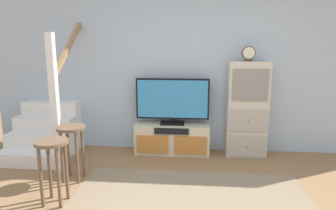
% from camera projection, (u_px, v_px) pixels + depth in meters
% --- Properties ---
extents(back_wall, '(6.40, 0.12, 2.70)m').
position_uv_depth(back_wall, '(193.00, 64.00, 4.58)').
color(back_wall, '#A8BCD1').
rests_on(back_wall, ground_plane).
extents(area_rug, '(2.60, 1.80, 0.01)m').
position_uv_depth(area_rug, '(190.00, 208.00, 3.03)').
color(area_rug, '#847056').
rests_on(area_rug, ground_plane).
extents(media_console, '(1.13, 0.38, 0.46)m').
position_uv_depth(media_console, '(172.00, 139.00, 4.57)').
color(media_console, beige).
rests_on(media_console, ground_plane).
extents(television, '(1.10, 0.22, 0.70)m').
position_uv_depth(television, '(172.00, 100.00, 4.48)').
color(television, black).
rests_on(television, media_console).
extents(side_cabinet, '(0.58, 0.38, 1.42)m').
position_uv_depth(side_cabinet, '(247.00, 110.00, 4.39)').
color(side_cabinet, beige).
rests_on(side_cabinet, ground_plane).
extents(desk_clock, '(0.19, 0.08, 0.22)m').
position_uv_depth(desk_clock, '(249.00, 54.00, 4.22)').
color(desk_clock, '#4C3823').
rests_on(desk_clock, side_cabinet).
extents(staircase, '(1.00, 1.36, 2.20)m').
position_uv_depth(staircase, '(51.00, 127.00, 4.72)').
color(staircase, white).
rests_on(staircase, ground_plane).
extents(bar_stool_near, '(0.34, 0.34, 0.69)m').
position_uv_depth(bar_stool_near, '(53.00, 157.00, 3.06)').
color(bar_stool_near, brown).
rests_on(bar_stool_near, ground_plane).
extents(bar_stool_far, '(0.34, 0.34, 0.68)m').
position_uv_depth(bar_stool_far, '(72.00, 140.00, 3.60)').
color(bar_stool_far, brown).
rests_on(bar_stool_far, ground_plane).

